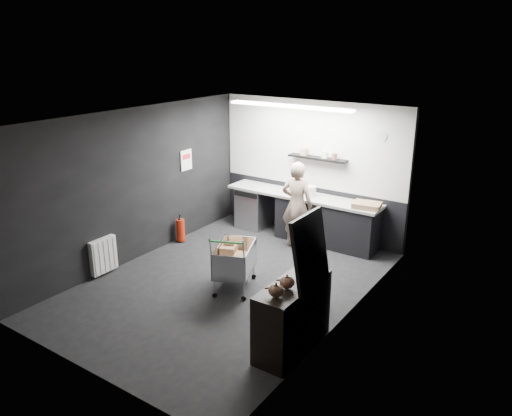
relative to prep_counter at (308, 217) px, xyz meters
The scene contains 22 objects.
floor 2.47m from the prep_counter, 93.20° to the right, with size 5.50×5.50×0.00m, color black.
ceiling 3.30m from the prep_counter, 93.20° to the right, with size 5.50×5.50×0.00m, color silver.
wall_back 0.96m from the prep_counter, 112.30° to the left, with size 5.50×5.50×0.00m, color black.
wall_front 5.25m from the prep_counter, 91.50° to the right, with size 5.50×5.50×0.00m, color black.
wall_left 3.35m from the prep_counter, 131.43° to the right, with size 5.50×5.50×0.00m, color black.
wall_right 3.18m from the prep_counter, 52.38° to the right, with size 5.50×5.50×0.00m, color black.
kitchen_wall_panel 1.43m from the prep_counter, 113.58° to the left, with size 3.95×0.02×1.70m, color silver.
dado_panel 0.34m from the prep_counter, 113.58° to the left, with size 3.95×0.02×1.00m, color black.
floating_shelf 1.18m from the prep_counter, 72.13° to the left, with size 1.20×0.22×0.04m, color black.
wall_clock 2.13m from the prep_counter, 13.36° to the left, with size 0.20×0.20×0.03m, color silver.
poster 2.63m from the prep_counter, 152.11° to the right, with size 0.02×0.30×0.40m, color white.
poster_red_band 2.66m from the prep_counter, 152.05° to the right, with size 0.01×0.22×0.10m, color red.
radiator 3.92m from the prep_counter, 122.01° to the right, with size 0.10×0.50×0.60m, color silver.
ceiling_strip 2.29m from the prep_counter, 103.37° to the right, with size 2.40×0.20×0.04m, color white.
prep_counter is the anchor object (origin of this frame).
person 0.59m from the prep_counter, 89.65° to the right, with size 0.61×0.40×1.67m, color #C4B09B.
shopping_cart 2.47m from the prep_counter, 89.24° to the right, with size 0.86×1.10×1.00m.
sideboard 3.72m from the prep_counter, 64.09° to the right, with size 0.53×1.23×1.84m.
fire_extinguisher 2.51m from the prep_counter, 142.63° to the right, with size 0.16×0.16×0.54m.
cardboard_box 1.32m from the prep_counter, ahead, with size 0.48×0.37×0.10m, color #9A7552.
pink_tub 0.54m from the prep_counter, ahead, with size 0.20×0.20×0.20m, color silver.
white_container 0.60m from the prep_counter, behind, with size 0.18×0.14×0.16m, color silver.
Camera 1 is at (4.47, -5.80, 3.79)m, focal length 35.00 mm.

